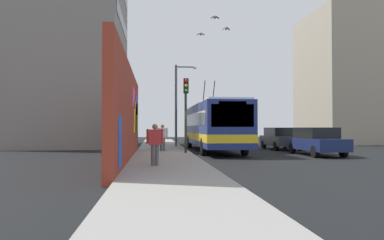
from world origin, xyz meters
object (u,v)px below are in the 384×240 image
parked_car_dark_gray (281,138)px  pedestrian_near_wall (155,141)px  parked_car_navy (316,141)px  street_lamp (179,99)px  city_bus (213,125)px  traffic_light (186,103)px  pedestrian_midblock (163,135)px

parked_car_dark_gray → pedestrian_near_wall: 14.65m
parked_car_navy → street_lamp: bearing=41.9°
city_bus → parked_car_dark_gray: bearing=-76.7°
traffic_light → parked_car_navy: bearing=-95.1°
traffic_light → street_lamp: 7.47m
parked_car_navy → pedestrian_midblock: 9.00m
city_bus → traffic_light: (-3.71, 2.15, 1.24)m
parked_car_navy → traffic_light: traffic_light is taller
pedestrian_midblock → traffic_light: traffic_light is taller
parked_car_navy → street_lamp: street_lamp is taller
traffic_light → city_bus: bearing=-30.1°
city_bus → pedestrian_midblock: size_ratio=7.64×
city_bus → parked_car_dark_gray: 5.42m
parked_car_navy → parked_car_dark_gray: same height
traffic_light → pedestrian_midblock: bearing=33.2°
city_bus → street_lamp: size_ratio=1.96×
pedestrian_midblock → street_lamp: (5.50, -1.35, 2.68)m
parked_car_navy → parked_car_dark_gray: bearing=-0.0°
city_bus → parked_car_dark_gray: size_ratio=2.91×
parked_car_dark_gray → street_lamp: 8.22m
parked_car_dark_gray → pedestrian_midblock: pedestrian_midblock is taller
city_bus → parked_car_navy: size_ratio=2.66×
parked_car_dark_gray → street_lamp: bearing=71.0°
city_bus → street_lamp: street_lamp is taller
pedestrian_near_wall → street_lamp: bearing=-7.5°
parked_car_dark_gray → pedestrian_midblock: size_ratio=2.63×
pedestrian_near_wall → street_lamp: street_lamp is taller
street_lamp → traffic_light: bearing=179.3°
pedestrian_near_wall → traffic_light: 7.05m
city_bus → street_lamp: (3.72, 2.06, 2.02)m
traffic_light → street_lamp: street_lamp is taller
city_bus → street_lamp: bearing=28.9°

